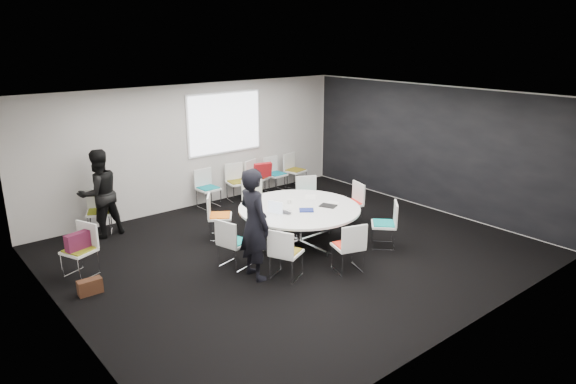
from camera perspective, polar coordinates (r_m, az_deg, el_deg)
room_shell at (r=9.17m, az=1.08°, el=1.70°), size 8.08×7.08×2.88m
conference_table at (r=9.70m, az=1.26°, el=-2.71°), size 2.29×2.29×0.73m
projection_screen at (r=12.22m, az=-7.01°, el=7.62°), size 1.90×0.03×1.35m
chair_ring_a at (r=10.88m, az=6.88°, el=-2.13°), size 0.56×0.57×0.88m
chair_ring_b at (r=11.21m, az=2.25°, el=-1.44°), size 0.61×0.60×0.88m
chair_ring_c at (r=10.97m, az=-3.69°, el=-1.87°), size 0.58×0.57×0.88m
chair_ring_d at (r=10.14m, az=-7.60°, el=-3.61°), size 0.63×0.63×0.88m
chair_ring_e at (r=8.88m, az=-6.00°, el=-6.63°), size 0.55×0.56×0.88m
chair_ring_f at (r=8.45m, az=-0.25°, el=-7.83°), size 0.60×0.61×0.88m
chair_ring_g at (r=8.74m, az=6.68°, el=-7.05°), size 0.58×0.57×0.88m
chair_ring_h at (r=9.81m, az=10.60°, el=-4.48°), size 0.64×0.64×0.88m
chair_back_a at (r=11.97m, az=-8.86°, el=-0.41°), size 0.48×0.47×0.88m
chair_back_b at (r=12.38m, az=-5.62°, el=0.31°), size 0.53×0.52×0.88m
chair_back_c at (r=12.70m, az=-3.43°, el=0.79°), size 0.59×0.58×0.88m
chair_back_d at (r=13.04m, az=-1.39°, el=1.24°), size 0.49×0.48×0.88m
chair_back_e at (r=13.39m, az=0.77°, el=1.68°), size 0.54×0.53×0.88m
chair_spare_left at (r=9.18m, az=-22.02°, el=-7.04°), size 0.59×0.60×0.88m
chair_person_back at (r=10.96m, az=-20.18°, el=-2.95°), size 0.60×0.60×0.88m
person_main at (r=8.26m, az=-3.78°, el=-3.58°), size 0.48×0.70×1.85m
person_back at (r=10.63m, az=-20.24°, el=-0.16°), size 0.93×0.76×1.75m
laptop at (r=9.37m, az=-0.24°, el=-2.19°), size 0.22×0.31×0.02m
laptop_lid at (r=9.23m, az=-1.44°, el=-1.72°), size 0.12×0.29×0.22m
notebook_black at (r=9.72m, az=4.48°, el=-1.53°), size 0.32×0.36×0.02m
tablet_folio at (r=9.45m, az=2.06°, el=-2.02°), size 0.33×0.32×0.03m
papers_right at (r=10.26m, az=2.49°, el=-0.53°), size 0.36×0.36×0.00m
papers_front at (r=9.89m, az=4.83°, el=-1.26°), size 0.34×0.28×0.00m
cup at (r=9.82m, az=0.14°, el=-1.06°), size 0.08×0.08×0.09m
phone at (r=9.68m, az=4.99°, el=-1.65°), size 0.16×0.12×0.01m
maroon_bag at (r=9.05m, az=-22.34°, el=-5.07°), size 0.42×0.24×0.28m
brown_bag at (r=8.59m, az=-21.14°, el=-9.78°), size 0.36×0.17×0.24m
red_jacket at (r=12.42m, az=-2.83°, el=2.45°), size 0.47×0.26×0.36m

